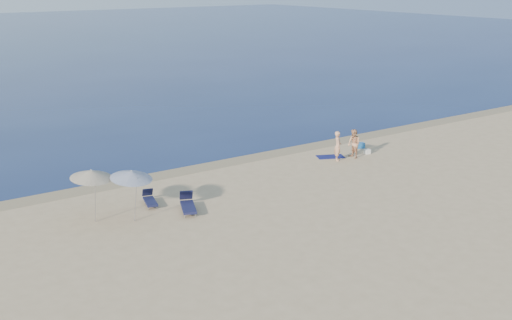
{
  "coord_description": "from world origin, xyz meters",
  "views": [
    {
      "loc": [
        -20.71,
        -10.69,
        10.47
      ],
      "look_at": [
        -2.03,
        16.0,
        1.0
      ],
      "focal_mm": 45.0,
      "sensor_mm": 36.0,
      "label": 1
    }
  ],
  "objects_px": {
    "blue_cooler": "(361,145)",
    "umbrella_near": "(131,175)",
    "person_right": "(354,144)",
    "person_left": "(338,146)"
  },
  "relations": [
    {
      "from": "blue_cooler",
      "to": "umbrella_near",
      "type": "relative_size",
      "value": 0.2
    },
    {
      "from": "person_left",
      "to": "person_right",
      "type": "relative_size",
      "value": 1.02
    },
    {
      "from": "person_left",
      "to": "person_right",
      "type": "xyz_separation_m",
      "value": [
        1.14,
        -0.14,
        -0.01
      ]
    },
    {
      "from": "person_left",
      "to": "umbrella_near",
      "type": "distance_m",
      "value": 13.9
    },
    {
      "from": "person_right",
      "to": "blue_cooler",
      "type": "distance_m",
      "value": 2.46
    },
    {
      "from": "person_right",
      "to": "blue_cooler",
      "type": "bearing_deg",
      "value": 131.71
    },
    {
      "from": "person_right",
      "to": "umbrella_near",
      "type": "relative_size",
      "value": 0.71
    },
    {
      "from": "person_left",
      "to": "blue_cooler",
      "type": "height_order",
      "value": "person_left"
    },
    {
      "from": "person_right",
      "to": "umbrella_near",
      "type": "height_order",
      "value": "umbrella_near"
    },
    {
      "from": "person_right",
      "to": "person_left",
      "type": "bearing_deg",
      "value": -91.26
    }
  ]
}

